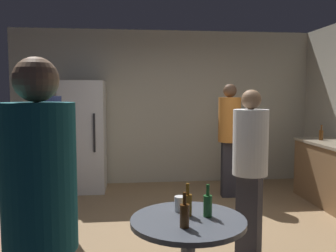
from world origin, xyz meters
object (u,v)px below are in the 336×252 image
refrigerator (83,136)px  foreground_table (188,233)px  beer_bottle_green (208,205)px  plastic_cup_white (180,204)px  person_in_navy_shirt (48,141)px  person_in_teal_shirt (40,214)px  beer_bottle_amber (188,204)px  beer_bottle_on_counter (321,135)px  person_in_white_shirt (250,160)px  person_in_orange_shirt (229,131)px  beer_bottle_brown (184,215)px

refrigerator → foreground_table: (1.15, -3.55, -0.27)m
foreground_table → beer_bottle_green: bearing=11.6°
foreground_table → plastic_cup_white: bearing=102.2°
person_in_navy_shirt → person_in_teal_shirt: size_ratio=1.01×
beer_bottle_amber → person_in_navy_shirt: size_ratio=0.13×
beer_bottle_amber → beer_bottle_green: bearing=-14.8°
foreground_table → person_in_navy_shirt: size_ratio=0.45×
beer_bottle_on_counter → plastic_cup_white: bearing=-134.8°
plastic_cup_white → person_in_navy_shirt: person_in_navy_shirt is taller
beer_bottle_amber → beer_bottle_green: size_ratio=1.00×
person_in_white_shirt → beer_bottle_on_counter: bearing=173.0°
refrigerator → beer_bottle_on_counter: bearing=-13.7°
plastic_cup_white → person_in_orange_shirt: (1.16, 2.78, 0.23)m
person_in_white_shirt → foreground_table: bearing=-0.9°
beer_bottle_amber → plastic_cup_white: beer_bottle_amber is taller
foreground_table → person_in_orange_shirt: person_in_orange_shirt is taller
beer_bottle_amber → refrigerator: bearing=108.4°
foreground_table → person_in_orange_shirt: bearing=69.1°
refrigerator → person_in_white_shirt: 3.23m
refrigerator → person_in_navy_shirt: bearing=-97.2°
person_in_teal_shirt → plastic_cup_white: bearing=-15.4°
beer_bottle_green → person_in_navy_shirt: person_in_navy_shirt is taller
plastic_cup_white → beer_bottle_on_counter: bearing=45.2°
person_in_navy_shirt → person_in_teal_shirt: 2.66m
beer_bottle_amber → beer_bottle_green: 0.14m
foreground_table → person_in_navy_shirt: 2.39m
foreground_table → beer_bottle_brown: beer_bottle_brown is taller
foreground_table → person_in_navy_shirt: person_in_navy_shirt is taller
beer_bottle_amber → plastic_cup_white: 0.11m
beer_bottle_amber → beer_bottle_brown: same height
beer_bottle_on_counter → person_in_white_shirt: (-1.69, -1.71, -0.03)m
beer_bottle_brown → person_in_navy_shirt: 2.46m
beer_bottle_green → person_in_white_shirt: (0.63, 0.93, 0.14)m
refrigerator → plastic_cup_white: size_ratio=16.36×
person_in_teal_shirt → person_in_white_shirt: bearing=-16.7°
person_in_orange_shirt → refrigerator: bearing=-101.3°
person_in_white_shirt → plastic_cup_white: bearing=-7.5°
person_in_white_shirt → person_in_orange_shirt: bearing=-152.5°
beer_bottle_on_counter → person_in_navy_shirt: (-3.82, -0.75, 0.06)m
refrigerator → beer_bottle_green: refrigerator is taller
person_in_navy_shirt → person_in_teal_shirt: (0.54, -2.61, -0.01)m
beer_bottle_amber → plastic_cup_white: size_ratio=2.09×
beer_bottle_brown → person_in_navy_shirt: bearing=122.2°
refrigerator → beer_bottle_amber: 3.68m
beer_bottle_on_counter → foreground_table: bearing=-132.6°
beer_bottle_brown → plastic_cup_white: size_ratio=2.09×
refrigerator → foreground_table: refrigerator is taller
beer_bottle_on_counter → beer_bottle_amber: 3.58m
beer_bottle_on_counter → person_in_orange_shirt: 1.36m
beer_bottle_green → person_in_teal_shirt: (-0.96, -0.72, 0.22)m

